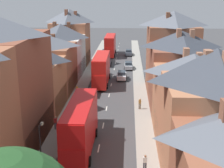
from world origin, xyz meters
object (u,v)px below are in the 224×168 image
at_px(double_decker_bus_far_approaching, 80,126).
at_px(pedestrian_mid_right, 140,103).
at_px(double_decker_bus_lead, 101,69).
at_px(pedestrian_mid_left, 56,122).
at_px(pedestrian_near_right, 145,162).
at_px(double_decker_bus_mid_street, 110,45).
at_px(car_parked_left_b, 129,65).
at_px(street_lamp, 41,150).
at_px(car_mid_black, 85,103).
at_px(car_parked_left_a, 107,62).
at_px(car_mid_white, 105,53).
at_px(car_parked_right_a, 129,52).
at_px(pedestrian_far_left, 77,90).
at_px(car_near_silver, 122,75).

xyz_separation_m(double_decker_bus_far_approaching, pedestrian_mid_right, (6.56, 12.20, -1.78)).
xyz_separation_m(double_decker_bus_lead, pedestrian_mid_left, (-3.82, -20.30, -1.78)).
bearing_deg(pedestrian_near_right, double_decker_bus_mid_street, 96.68).
relative_size(car_parked_left_b, street_lamp, 0.74).
relative_size(pedestrian_mid_left, pedestrian_mid_right, 1.00).
height_order(double_decker_bus_lead, pedestrian_near_right, double_decker_bus_lead).
xyz_separation_m(double_decker_bus_mid_street, car_mid_black, (-1.29, -39.63, -2.02)).
height_order(car_parked_left_a, car_mid_white, car_mid_white).
bearing_deg(pedestrian_near_right, double_decker_bus_far_approaching, 150.10).
relative_size(double_decker_bus_lead, car_parked_left_b, 2.65).
height_order(car_parked_right_a, pedestrian_near_right, pedestrian_near_right).
xyz_separation_m(double_decker_bus_far_approaching, pedestrian_near_right, (6.52, -3.75, -1.78)).
height_order(double_decker_bus_mid_street, pedestrian_far_left, double_decker_bus_mid_street).
distance_m(double_decker_bus_far_approaching, pedestrian_mid_left, 6.43).
relative_size(pedestrian_mid_left, street_lamp, 0.29).
distance_m(car_near_silver, car_mid_black, 16.71).
distance_m(double_decker_bus_lead, car_parked_right_a, 27.61).
relative_size(car_parked_right_a, car_mid_white, 1.00).
xyz_separation_m(car_near_silver, car_parked_left_a, (-3.60, 12.04, -0.03)).
bearing_deg(double_decker_bus_lead, pedestrian_far_left, -115.34).
bearing_deg(double_decker_bus_far_approaching, pedestrian_mid_right, 61.74).
bearing_deg(double_decker_bus_lead, pedestrian_mid_right, -63.14).
distance_m(car_near_silver, pedestrian_far_left, 12.41).
distance_m(car_near_silver, car_parked_left_b, 8.53).
bearing_deg(street_lamp, pedestrian_near_right, 14.40).
height_order(double_decker_bus_far_approaching, car_parked_right_a, double_decker_bus_far_approaching).
relative_size(car_mid_white, pedestrian_mid_right, 2.73).
distance_m(car_parked_right_a, street_lamp, 58.82).
height_order(double_decker_bus_far_approaching, car_mid_black, double_decker_bus_far_approaching).
relative_size(double_decker_bus_far_approaching, car_mid_white, 2.46).
distance_m(car_parked_left_b, street_lamp, 43.49).
height_order(car_parked_right_a, car_mid_white, car_mid_white).
bearing_deg(double_decker_bus_mid_street, car_parked_right_a, 3.35).
bearing_deg(car_parked_right_a, pedestrian_far_left, -103.60).
relative_size(car_mid_black, street_lamp, 0.82).
xyz_separation_m(car_parked_left_a, car_mid_black, (-1.30, -28.01, -0.01)).
bearing_deg(double_decker_bus_mid_street, double_decker_bus_lead, -90.00).
distance_m(car_near_silver, car_mid_white, 23.66).
bearing_deg(car_parked_left_a, car_near_silver, -73.35).
bearing_deg(car_mid_black, car_parked_right_a, 81.17).
bearing_deg(car_mid_white, double_decker_bus_lead, -87.19).
relative_size(double_decker_bus_far_approaching, pedestrian_far_left, 6.71).
bearing_deg(double_decker_bus_far_approaching, car_parked_right_a, 84.63).
xyz_separation_m(pedestrian_mid_right, pedestrian_far_left, (-9.93, 5.85, 0.00)).
bearing_deg(car_near_silver, car_mid_black, -107.05).
height_order(car_near_silver, car_parked_right_a, car_near_silver).
relative_size(double_decker_bus_far_approaching, car_parked_right_a, 2.47).
bearing_deg(double_decker_bus_lead, car_parked_left_a, 89.97).
relative_size(car_near_silver, pedestrian_near_right, 2.60).
relative_size(double_decker_bus_far_approaching, car_mid_black, 2.39).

